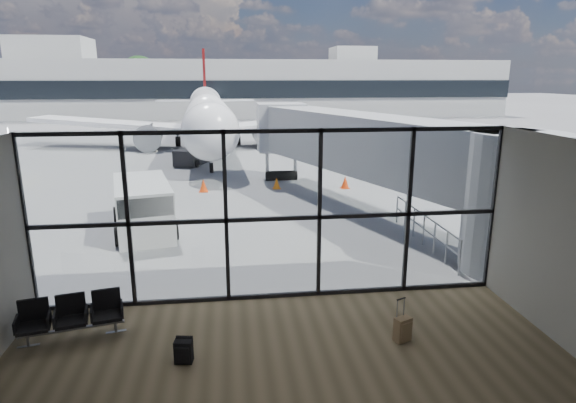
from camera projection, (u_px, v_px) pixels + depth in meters
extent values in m
plane|color=slate|center=(237.00, 132.00, 51.28)|extent=(220.00, 220.00, 0.00)
cube|color=brown|center=(295.00, 391.00, 9.04)|extent=(12.00, 8.00, 0.01)
cube|color=silver|center=(296.00, 154.00, 7.91)|extent=(12.00, 8.00, 0.02)
cube|color=white|center=(273.00, 217.00, 12.31)|extent=(12.00, 0.04, 4.50)
cube|color=black|center=(274.00, 295.00, 12.87)|extent=(12.00, 0.12, 0.10)
cube|color=black|center=(273.00, 219.00, 12.33)|extent=(12.00, 0.12, 0.10)
cube|color=black|center=(273.00, 131.00, 11.76)|extent=(12.00, 0.12, 0.10)
cube|color=black|center=(26.00, 226.00, 11.58)|extent=(0.10, 0.12, 4.50)
cube|color=black|center=(128.00, 222.00, 11.88)|extent=(0.10, 0.12, 4.50)
cube|color=black|center=(226.00, 219.00, 12.17)|extent=(0.10, 0.12, 4.50)
cube|color=black|center=(319.00, 215.00, 12.46)|extent=(0.10, 0.12, 4.50)
cube|color=black|center=(408.00, 212.00, 12.75)|extent=(0.10, 0.12, 4.50)
cube|color=black|center=(493.00, 209.00, 13.04)|extent=(0.10, 0.12, 4.50)
cylinder|color=#A5A8AA|center=(513.00, 204.00, 14.19)|extent=(2.80, 2.80, 4.20)
cube|color=#A5A8AA|center=(362.00, 143.00, 20.36)|extent=(7.45, 14.81, 2.40)
cube|color=#A5A8AA|center=(281.00, 127.00, 26.76)|extent=(2.60, 2.20, 2.60)
cylinder|color=gray|center=(267.00, 165.00, 27.19)|extent=(0.20, 0.20, 1.80)
cylinder|color=gray|center=(295.00, 164.00, 27.38)|extent=(0.20, 0.20, 1.80)
cylinder|color=black|center=(281.00, 176.00, 27.45)|extent=(1.80, 0.56, 0.56)
cylinder|color=gray|center=(460.00, 258.00, 14.19)|extent=(0.06, 0.06, 1.10)
cylinder|color=gray|center=(446.00, 247.00, 15.06)|extent=(0.06, 0.06, 1.10)
cylinder|color=gray|center=(434.00, 238.00, 15.92)|extent=(0.06, 0.06, 1.10)
cylinder|color=gray|center=(423.00, 230.00, 16.78)|extent=(0.06, 0.06, 1.10)
cylinder|color=gray|center=(414.00, 222.00, 17.65)|extent=(0.06, 0.06, 1.10)
cylinder|color=gray|center=(405.00, 215.00, 18.51)|extent=(0.06, 0.06, 1.10)
cylinder|color=gray|center=(397.00, 209.00, 19.38)|extent=(0.06, 0.06, 1.10)
cylinder|color=gray|center=(425.00, 215.00, 16.65)|extent=(0.06, 5.40, 0.06)
cylinder|color=gray|center=(424.00, 228.00, 16.77)|extent=(0.06, 5.40, 0.06)
cube|color=#B9B9B4|center=(233.00, 88.00, 71.39)|extent=(80.00, 12.00, 8.00)
cube|color=black|center=(234.00, 89.00, 65.53)|extent=(80.00, 0.20, 2.40)
cube|color=#B9B9B4|center=(52.00, 48.00, 66.96)|extent=(10.00, 8.00, 3.00)
cube|color=#B9B9B4|center=(352.00, 54.00, 72.32)|extent=(6.00, 6.00, 2.00)
cylinder|color=#382619|center=(27.00, 102.00, 77.55)|extent=(0.50, 0.50, 3.42)
sphere|color=black|center=(23.00, 75.00, 76.50)|extent=(6.27, 6.27, 6.27)
cylinder|color=#382619|center=(66.00, 104.00, 78.37)|extent=(0.50, 0.50, 2.70)
sphere|color=black|center=(64.00, 83.00, 77.54)|extent=(4.95, 4.95, 4.95)
cylinder|color=#382619|center=(104.00, 103.00, 79.06)|extent=(0.50, 0.50, 3.06)
sphere|color=black|center=(102.00, 79.00, 78.11)|extent=(5.61, 5.61, 5.61)
cylinder|color=#382619|center=(142.00, 101.00, 79.74)|extent=(0.50, 0.50, 3.42)
sphere|color=black|center=(140.00, 75.00, 78.69)|extent=(6.27, 6.27, 6.27)
cube|color=gray|center=(72.00, 329.00, 10.77)|extent=(2.19, 0.56, 0.04)
cube|color=black|center=(34.00, 327.00, 10.48)|extent=(0.74, 0.71, 0.08)
cube|color=black|center=(34.00, 310.00, 10.67)|extent=(0.63, 0.20, 0.56)
cube|color=black|center=(71.00, 321.00, 10.72)|extent=(0.74, 0.71, 0.08)
cube|color=black|center=(71.00, 305.00, 10.92)|extent=(0.63, 0.20, 0.56)
cube|color=black|center=(107.00, 316.00, 10.97)|extent=(0.74, 0.71, 0.08)
cube|color=black|center=(106.00, 300.00, 11.16)|extent=(0.63, 0.20, 0.56)
cylinder|color=gray|center=(28.00, 341.00, 10.51)|extent=(0.06, 0.06, 0.25)
cylinder|color=gray|center=(116.00, 327.00, 11.10)|extent=(0.06, 0.06, 0.25)
cube|color=black|center=(184.00, 352.00, 9.89)|extent=(0.39, 0.28, 0.50)
cube|color=black|center=(182.00, 355.00, 9.76)|extent=(0.30, 0.11, 0.34)
cylinder|color=black|center=(184.00, 338.00, 9.94)|extent=(0.35, 0.14, 0.09)
cube|color=olive|center=(403.00, 329.00, 10.68)|extent=(0.43, 0.35, 0.55)
cube|color=olive|center=(406.00, 332.00, 10.58)|extent=(0.30, 0.16, 0.41)
cylinder|color=gray|center=(397.00, 309.00, 10.60)|extent=(0.02, 0.02, 0.46)
cylinder|color=gray|center=(404.00, 307.00, 10.70)|extent=(0.02, 0.02, 0.46)
cube|color=black|center=(401.00, 299.00, 10.59)|extent=(0.24, 0.12, 0.02)
cylinder|color=black|center=(395.00, 339.00, 10.78)|extent=(0.05, 0.07, 0.06)
cylinder|color=black|center=(402.00, 337.00, 10.88)|extent=(0.05, 0.07, 0.06)
cylinder|color=white|center=(207.00, 114.00, 40.05)|extent=(4.65, 27.21, 3.34)
sphere|color=white|center=(210.00, 132.00, 27.15)|extent=(3.34, 3.34, 3.34)
cone|color=white|center=(205.00, 101.00, 55.04)|extent=(3.60, 5.57, 3.34)
cube|color=black|center=(210.00, 123.00, 27.55)|extent=(2.04, 1.18, 0.45)
cube|color=white|center=(114.00, 124.00, 39.82)|extent=(13.87, 6.52, 1.07)
cylinder|color=black|center=(149.00, 136.00, 38.83)|extent=(2.04, 3.16, 1.90)
cube|color=white|center=(179.00, 101.00, 54.10)|extent=(5.16, 2.40, 0.16)
cube|color=white|center=(296.00, 121.00, 42.40)|extent=(13.75, 7.67, 1.07)
cylinder|color=black|center=(265.00, 134.00, 40.40)|extent=(2.04, 3.16, 1.90)
cube|color=white|center=(231.00, 100.00, 55.07)|extent=(5.22, 2.84, 0.16)
cube|color=#630E0E|center=(204.00, 74.00, 54.29)|extent=(0.44, 3.44, 5.42)
cylinder|color=gray|center=(211.00, 163.00, 29.39)|extent=(0.18, 0.18, 1.26)
cylinder|color=black|center=(211.00, 168.00, 29.47)|extent=(0.26, 0.64, 0.63)
cylinder|color=black|center=(178.00, 141.00, 40.64)|extent=(0.45, 0.89, 0.87)
cylinder|color=black|center=(238.00, 140.00, 41.49)|extent=(0.45, 0.89, 0.87)
cube|color=silver|center=(143.00, 207.00, 18.20)|extent=(2.84, 4.73, 1.92)
cube|color=black|center=(145.00, 204.00, 16.58)|extent=(2.03, 1.52, 0.67)
cylinder|color=black|center=(118.00, 237.00, 16.73)|extent=(0.38, 0.71, 0.67)
cylinder|color=black|center=(174.00, 231.00, 17.36)|extent=(0.38, 0.71, 0.67)
cylinder|color=black|center=(117.00, 215.00, 19.35)|extent=(0.38, 0.71, 0.67)
cylinder|color=black|center=(166.00, 210.00, 19.98)|extent=(0.38, 0.71, 0.67)
cube|color=black|center=(193.00, 156.00, 32.28)|extent=(2.49, 3.41, 1.03)
cube|color=black|center=(200.00, 142.00, 33.25)|extent=(2.11, 2.85, 1.06)
cylinder|color=black|center=(176.00, 162.00, 31.58)|extent=(0.38, 0.56, 0.52)
cylinder|color=black|center=(197.00, 163.00, 31.22)|extent=(0.38, 0.56, 0.52)
cylinder|color=black|center=(190.00, 157.00, 33.50)|extent=(0.38, 0.56, 0.52)
cylinder|color=black|center=(209.00, 158.00, 33.15)|extent=(0.38, 0.56, 0.52)
cube|color=yellow|center=(0.00, 176.00, 26.39)|extent=(2.47, 3.11, 0.78)
cylinder|color=black|center=(17.00, 182.00, 25.99)|extent=(0.34, 0.47, 0.43)
cylinder|color=black|center=(16.00, 176.00, 27.63)|extent=(0.34, 0.47, 0.43)
cube|color=#FC470D|center=(204.00, 191.00, 24.69)|extent=(0.46, 0.46, 0.03)
cone|color=#FC470D|center=(203.00, 185.00, 24.62)|extent=(0.44, 0.44, 0.65)
cube|color=orange|center=(277.00, 188.00, 25.39)|extent=(0.41, 0.41, 0.03)
cone|color=orange|center=(277.00, 183.00, 25.32)|extent=(0.39, 0.39, 0.58)
cube|color=#FF410D|center=(345.00, 188.00, 25.46)|extent=(0.45, 0.45, 0.03)
cone|color=#FF410D|center=(345.00, 182.00, 25.39)|extent=(0.43, 0.43, 0.64)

